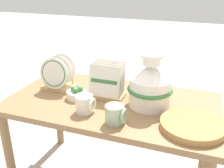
# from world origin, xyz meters

# --- Properties ---
(display_table) EXTENTS (1.26, 0.70, 0.64)m
(display_table) POSITION_xyz_m (0.00, 0.00, 0.56)
(display_table) COLOR olive
(display_table) RESTS_ON ground_plane
(ceramic_vase) EXTENTS (0.26, 0.26, 0.32)m
(ceramic_vase) POSITION_xyz_m (0.22, 0.02, 0.77)
(ceramic_vase) COLOR white
(ceramic_vase) RESTS_ON display_table
(dish_rack_round_plates) EXTENTS (0.21, 0.15, 0.22)m
(dish_rack_round_plates) POSITION_xyz_m (-0.40, 0.04, 0.73)
(dish_rack_round_plates) COLOR tan
(dish_rack_round_plates) RESTS_ON display_table
(dish_rack_square_plates) EXTENTS (0.21, 0.14, 0.22)m
(dish_rack_square_plates) POSITION_xyz_m (-0.05, 0.05, 0.72)
(dish_rack_square_plates) COLOR tan
(dish_rack_square_plates) RESTS_ON display_table
(wicker_charger_stack) EXTENTS (0.32, 0.32, 0.04)m
(wicker_charger_stack) POSITION_xyz_m (0.48, -0.16, 0.66)
(wicker_charger_stack) COLOR #AD7F47
(wicker_charger_stack) RESTS_ON display_table
(mug_sage_glaze) EXTENTS (0.11, 0.10, 0.10)m
(mug_sage_glaze) POSITION_xyz_m (0.10, -0.24, 0.69)
(mug_sage_glaze) COLOR #9EB28E
(mug_sage_glaze) RESTS_ON display_table
(mug_cream_glaze) EXTENTS (0.11, 0.10, 0.10)m
(mug_cream_glaze) POSITION_xyz_m (-0.09, -0.18, 0.69)
(mug_cream_glaze) COLOR silver
(mug_cream_glaze) RESTS_ON display_table
(fruit_bowl) EXTENTS (0.12, 0.12, 0.08)m
(fruit_bowl) POSITION_xyz_m (-0.22, -0.04, 0.67)
(fruit_bowl) COLOR silver
(fruit_bowl) RESTS_ON display_table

